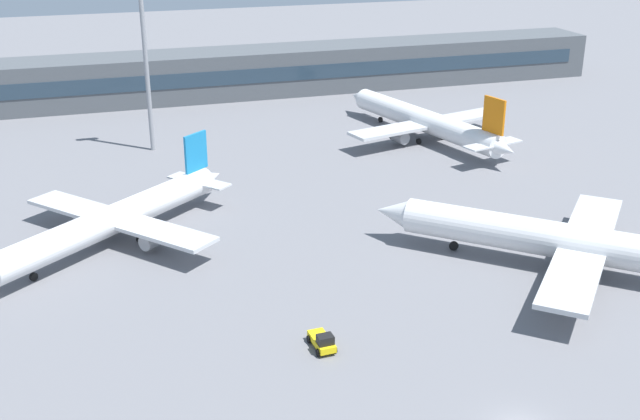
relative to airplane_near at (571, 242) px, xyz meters
The scene contains 7 objects.
ground_plane 26.18m from the airplane_near, 137.06° to the left, with size 400.00×400.00×0.00m, color slate.
terminal_building 91.27m from the airplane_near, 102.02° to the left, with size 156.83×12.13×9.00m.
airplane_near is the anchor object (origin of this frame).
airplane_mid 51.29m from the airplane_near, 154.66° to the left, with size 31.73×27.61×9.62m.
airplane_far 50.32m from the airplane_near, 83.64° to the left, with size 29.02×40.91×10.26m.
baggage_tug_yellow 30.91m from the airplane_near, 166.88° to the right, with size 1.97×3.67×1.75m.
floodlight_tower_west 69.78m from the airplane_near, 123.44° to the left, with size 3.20×0.80×28.25m.
Camera 1 is at (-29.41, -42.28, 37.78)m, focal length 44.13 mm.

